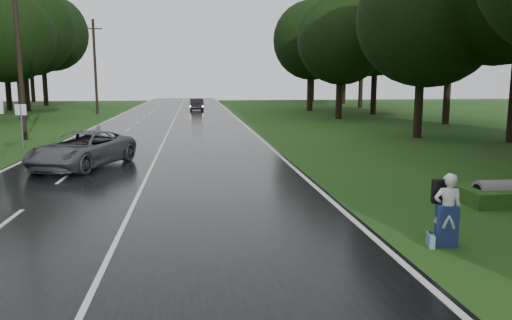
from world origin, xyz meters
The scene contains 17 objects.
ground centered at (0.00, 0.00, 0.00)m, with size 160.00×160.00×0.00m, color #214715.
road centered at (0.00, 20.00, 0.02)m, with size 12.00×140.00×0.04m, color black.
lane_center centered at (0.00, 20.00, 0.04)m, with size 0.12×140.00×0.01m, color silver.
grey_car centered at (-2.82, 10.16, 0.78)m, with size 2.44×5.29×1.47m, color #4A4C4F.
far_car centered at (2.12, 48.36, 0.75)m, with size 1.51×4.34×1.43m, color black.
hitchhiker centered at (7.21, -0.93, 0.76)m, with size 0.68×0.64×1.63m.
suitcase centered at (6.86, -0.96, 0.15)m, with size 0.12×0.41×0.29m, color teal.
culvert centered at (10.69, 2.49, 0.00)m, with size 0.69×0.69×1.39m, color slate.
utility_pole_mid centered at (-8.50, 20.88, 0.00)m, with size 1.80×0.28×10.89m, color black, non-canonical shape.
utility_pole_far centered at (-8.50, 44.31, 0.00)m, with size 1.80×0.28×9.91m, color black, non-canonical shape.
road_sign_a centered at (-7.20, 13.22, 0.00)m, with size 0.65×0.10×2.73m, color white, non-canonical shape.
road_sign_b centered at (-7.20, 16.50, 0.00)m, with size 0.57×0.10×2.36m, color white, non-canonical shape.
tree_left_e centered at (-13.53, 36.25, 0.00)m, with size 8.39×8.39×13.11m, color black, non-canonical shape.
tree_left_f centered at (-17.50, 50.39, 0.00)m, with size 10.36×10.36×16.19m, color black, non-canonical shape.
tree_right_d centered at (15.79, 18.89, 0.00)m, with size 8.09×8.09×12.64m, color black, non-canonical shape.
tree_right_e centered at (15.32, 34.59, 0.00)m, with size 8.07×8.07×12.61m, color black, non-canonical shape.
tree_right_f centered at (15.47, 47.07, 0.00)m, with size 9.12×9.12×14.24m, color black, non-canonical shape.
Camera 1 is at (1.78, -10.81, 3.60)m, focal length 34.80 mm.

